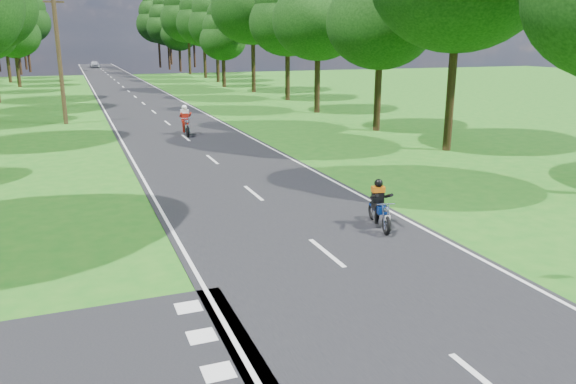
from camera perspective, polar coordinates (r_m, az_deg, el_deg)
name	(u,v)px	position (r m, az deg, el deg)	size (l,w,h in m)	color
ground	(365,285)	(12.43, 7.87, -9.35)	(160.00, 160.00, 0.00)	#1C6316
main_road	(129,91)	(60.32, -15.89, 9.80)	(7.00, 140.00, 0.02)	black
road_markings	(129,93)	(58.45, -15.84, 9.66)	(7.40, 140.00, 0.01)	silver
treeline	(127,11)	(70.32, -16.04, 17.23)	(40.00, 115.35, 14.78)	black
telegraph_pole	(59,57)	(37.86, -22.22, 12.54)	(1.20, 0.26, 8.00)	#382616
rider_near_blue	(380,204)	(15.91, 9.29, -1.19)	(0.54, 1.63, 1.35)	navy
rider_far_red	(185,120)	(31.72, -10.39, 7.21)	(0.65, 1.96, 1.64)	red
distant_car	(94,64)	(112.68, -19.06, 12.18)	(1.56, 3.88, 1.32)	silver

